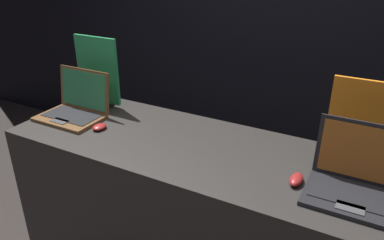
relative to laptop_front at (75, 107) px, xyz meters
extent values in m
cube|color=black|center=(0.84, 1.48, 0.39)|extent=(8.00, 0.05, 2.80)
cube|color=#282623|center=(0.84, 0.01, -0.54)|extent=(2.12, 0.74, 0.95)
cube|color=brown|center=(0.00, -0.06, -0.06)|extent=(0.39, 0.26, 0.02)
cube|color=black|center=(0.00, -0.04, -0.04)|extent=(0.35, 0.18, 0.00)
cube|color=#3F3F42|center=(0.00, -0.14, -0.04)|extent=(0.11, 0.06, 0.00)
cube|color=brown|center=(0.00, 0.09, 0.08)|extent=(0.39, 0.05, 0.26)
cube|color=#2D7F4C|center=(0.00, 0.09, 0.09)|extent=(0.35, 0.04, 0.23)
ellipsoid|color=maroon|center=(0.25, -0.08, -0.05)|extent=(0.07, 0.09, 0.03)
cube|color=black|center=(0.00, 0.23, -0.05)|extent=(0.18, 0.07, 0.02)
cube|color=#268C4C|center=(0.00, 0.23, 0.18)|extent=(0.33, 0.02, 0.44)
cube|color=black|center=(1.65, -0.10, -0.06)|extent=(0.39, 0.28, 0.02)
cube|color=black|center=(1.65, -0.08, -0.04)|extent=(0.35, 0.19, 0.00)
cube|color=#3F3F42|center=(1.65, -0.18, -0.04)|extent=(0.11, 0.06, 0.00)
cube|color=black|center=(1.65, 0.05, 0.09)|extent=(0.39, 0.04, 0.28)
cube|color=#A5591E|center=(1.65, 0.04, 0.09)|extent=(0.35, 0.03, 0.24)
ellipsoid|color=maroon|center=(1.41, -0.08, -0.05)|extent=(0.06, 0.11, 0.04)
cube|color=black|center=(1.65, 0.29, -0.05)|extent=(0.22, 0.07, 0.02)
cube|color=orange|center=(1.65, 0.29, 0.15)|extent=(0.39, 0.02, 0.39)
camera|label=1|loc=(1.67, -1.55, 0.90)|focal=35.00mm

